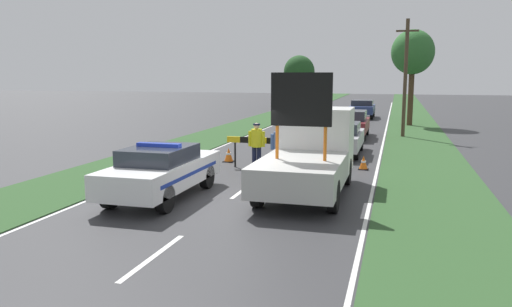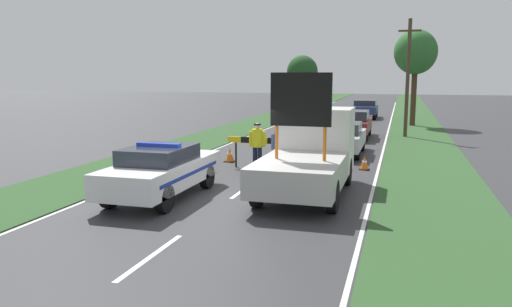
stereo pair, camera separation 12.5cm
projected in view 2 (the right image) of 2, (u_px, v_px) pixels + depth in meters
ground_plane at (226, 202)px, 13.55m from camera, size 160.00×160.00×0.00m
lane_markings at (323, 132)px, 29.97m from camera, size 7.60×69.94×0.01m
grass_verge_left at (249, 125)px, 34.03m from camera, size 3.28×120.00×0.03m
grass_verge_right at (417, 130)px, 31.00m from camera, size 3.28×120.00×0.03m
police_car at (162, 170)px, 13.97m from camera, size 1.81×4.71×1.57m
work_truck at (310, 153)px, 14.66m from camera, size 2.21×5.28×3.49m
road_barrier at (268, 143)px, 18.25m from camera, size 3.05×0.08×1.15m
police_officer at (257, 142)px, 17.92m from camera, size 0.62×0.39×1.72m
pedestrian_civilian at (280, 146)px, 17.20m from camera, size 0.61×0.39×1.70m
traffic_cone_near_police at (230, 155)px, 19.82m from camera, size 0.41×0.41×0.56m
traffic_cone_centre_front at (364, 163)px, 18.17m from camera, size 0.36×0.36×0.50m
traffic_cone_near_truck at (197, 161)px, 18.06m from camera, size 0.51×0.51×0.70m
queued_car_sedan_silver at (342, 138)px, 21.59m from camera, size 1.73×4.26×1.39m
queued_car_wagon_maroon at (354, 123)px, 27.38m from camera, size 1.73×4.35×1.49m
queued_car_van_white at (305, 115)px, 34.28m from camera, size 1.80×4.67×1.34m
queued_car_hatch_blue at (365, 108)px, 39.78m from camera, size 1.85×4.07×1.44m
roadside_tree_near_left at (416, 53)px, 33.09m from camera, size 2.82×2.82×6.41m
roadside_tree_near_right at (302, 72)px, 52.45m from camera, size 3.24×3.24×5.45m
utility_pole at (408, 77)px, 27.20m from camera, size 1.20×0.20×6.41m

